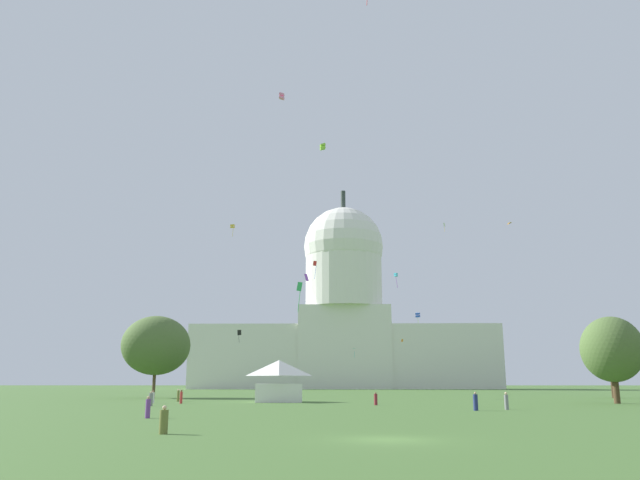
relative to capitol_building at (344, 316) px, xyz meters
The scene contains 29 objects.
ground_plane 200.81m from the capitol_building, 90.44° to the right, with size 800.00×800.00×0.00m, color #42662D.
capitol_building is the anchor object (origin of this frame).
event_tent 146.80m from the capitol_building, 94.51° to the right, with size 6.82×6.33×5.49m.
tree_east_near 131.94m from the capitol_building, 71.31° to the right, with size 9.54×10.24×11.98m.
tree_west_far 130.21m from the capitol_building, 105.22° to the right, with size 15.29×15.00×13.51m.
tree_east_mid 153.92m from the capitol_building, 78.24° to the right, with size 10.08×10.10×10.76m.
person_olive_back_left 147.18m from the capitol_building, 100.04° to the right, with size 0.41×0.41×1.67m.
person_purple_mid_left 184.55m from the capitol_building, 95.66° to the right, with size 0.49×0.49×1.62m.
person_grey_back_center 162.19m from the capitol_building, 98.83° to the right, with size 0.54×0.54×1.61m.
person_olive_near_tent 198.22m from the capitol_building, 93.80° to the right, with size 0.55×0.55×1.47m.
person_maroon_front_left 157.37m from the capitol_building, 89.70° to the right, with size 0.50×0.50×1.48m.
person_grey_lawn_far_left 169.36m from the capitol_building, 85.63° to the right, with size 0.40×0.40×1.68m.
person_navy_deep_crowd 171.09m from the capitol_building, 86.84° to the right, with size 0.55×0.55×1.72m.
person_red_front_right 154.46m from the capitol_building, 98.68° to the right, with size 0.34×0.34×1.68m.
person_white_near_tree_east 154.00m from the capitol_building, 100.19° to the right, with size 0.58×0.58×1.56m.
kite_orange_low 29.92m from the capitol_building, 48.13° to the right, with size 0.65×0.45×0.93m.
kite_violet_mid 121.91m from the capitol_building, 94.11° to the right, with size 0.79×0.94×1.41m.
kite_turquoise_low 39.04m from the capitol_building, 85.62° to the right, with size 0.93×1.09×2.43m.
kite_black_low 62.23m from the capitol_building, 119.84° to the right, with size 1.10×0.34×3.64m.
kite_green_low 155.11m from the capitol_building, 93.04° to the right, with size 0.73×0.36×3.73m.
kite_pink_high 129.84m from the capitol_building, 95.94° to the right, with size 0.98×0.91×1.24m.
kite_lime_high 130.49m from the capitol_building, 92.54° to the right, with size 1.06×1.00×1.16m.
kite_cyan_mid 95.36m from the capitol_building, 84.15° to the right, with size 0.91×0.91×3.22m.
kite_blue_mid 72.11m from the capitol_building, 75.79° to the right, with size 1.35×1.39×2.63m.
kite_gold_high 92.54m from the capitol_building, 107.62° to the right, with size 1.02×1.07×3.02m.
kite_red_mid 103.89m from the capitol_building, 94.28° to the right, with size 0.81×0.27×3.83m.
kite_magenta_low 115.70m from the capitol_building, 108.64° to the right, with size 0.73×0.47×3.49m.
kite_white_high 49.71m from the capitol_building, 32.28° to the right, with size 0.79×0.40×3.16m.
kite_orange_mid 120.57m from the capitol_building, 75.88° to the right, with size 0.77×1.43×0.29m.
Camera 1 is at (-2.58, -30.99, 2.71)m, focal length 35.06 mm.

